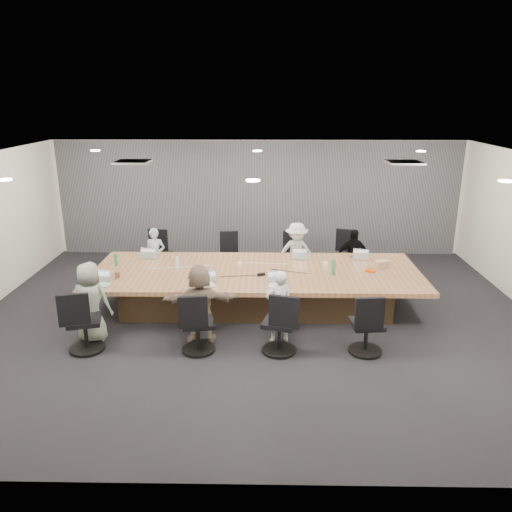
{
  "coord_description": "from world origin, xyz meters",
  "views": [
    {
      "loc": [
        0.15,
        -8.15,
        3.79
      ],
      "look_at": [
        0.0,
        0.4,
        1.05
      ],
      "focal_mm": 35.0,
      "sensor_mm": 36.0,
      "label": 1
    }
  ],
  "objects_px": {
    "chair_0": "(159,258)",
    "laptop_5": "(204,285)",
    "chair_3": "(350,259)",
    "chair_5": "(198,327)",
    "laptop_3": "(358,257)",
    "laptop_6": "(278,286)",
    "bottle_clear": "(177,264)",
    "snack_packet": "(371,271)",
    "bottle_green_right": "(333,268)",
    "canvas_bag": "(382,264)",
    "laptop_2": "(298,257)",
    "laptop_4": "(101,285)",
    "person_0": "(155,256)",
    "chair_2": "(295,260)",
    "conference_table": "(256,288)",
    "person_4": "(91,302)",
    "chair_7": "(366,329)",
    "mug_brown": "(117,275)",
    "person_3": "(353,256)",
    "person_5": "(200,304)",
    "laptop_0": "(149,256)",
    "stapler": "(261,274)",
    "bottle_green_left": "(116,260)",
    "chair_1": "(227,260)",
    "person_2": "(296,253)",
    "chair_4": "(85,325)",
    "chair_6": "(279,327)"
  },
  "relations": [
    {
      "from": "chair_0",
      "to": "laptop_5",
      "type": "xyz_separation_m",
      "value": [
        1.29,
        -2.5,
        0.34
      ]
    },
    {
      "from": "chair_3",
      "to": "chair_5",
      "type": "xyz_separation_m",
      "value": [
        -2.88,
        -3.4,
        -0.02
      ]
    },
    {
      "from": "laptop_3",
      "to": "laptop_6",
      "type": "distance_m",
      "value": 2.28
    },
    {
      "from": "bottle_clear",
      "to": "snack_packet",
      "type": "height_order",
      "value": "bottle_clear"
    },
    {
      "from": "laptop_3",
      "to": "bottle_green_right",
      "type": "distance_m",
      "value": 1.2
    },
    {
      "from": "chair_3",
      "to": "canvas_bag",
      "type": "bearing_deg",
      "value": 118.24
    },
    {
      "from": "laptop_3",
      "to": "laptop_2",
      "type": "bearing_deg",
      "value": 9.83
    },
    {
      "from": "laptop_4",
      "to": "laptop_6",
      "type": "bearing_deg",
      "value": 7.82
    },
    {
      "from": "laptop_6",
      "to": "laptop_5",
      "type": "bearing_deg",
      "value": -169.9
    },
    {
      "from": "chair_3",
      "to": "person_0",
      "type": "bearing_deg",
      "value": 20.5
    },
    {
      "from": "chair_2",
      "to": "chair_3",
      "type": "bearing_deg",
      "value": -163.48
    },
    {
      "from": "conference_table",
      "to": "laptop_2",
      "type": "relative_size",
      "value": 20.89
    },
    {
      "from": "chair_3",
      "to": "person_4",
      "type": "relative_size",
      "value": 0.64
    },
    {
      "from": "chair_3",
      "to": "laptop_5",
      "type": "xyz_separation_m",
      "value": [
        -2.88,
        -2.5,
        0.33
      ]
    },
    {
      "from": "chair_7",
      "to": "person_0",
      "type": "height_order",
      "value": "person_0"
    },
    {
      "from": "mug_brown",
      "to": "bottle_clear",
      "type": "bearing_deg",
      "value": 23.46
    },
    {
      "from": "laptop_2",
      "to": "laptop_4",
      "type": "distance_m",
      "value": 3.79
    },
    {
      "from": "chair_2",
      "to": "laptop_3",
      "type": "height_order",
      "value": "laptop_3"
    },
    {
      "from": "chair_3",
      "to": "bottle_green_right",
      "type": "xyz_separation_m",
      "value": [
        -0.62,
        -1.92,
        0.46
      ]
    },
    {
      "from": "chair_3",
      "to": "laptop_2",
      "type": "xyz_separation_m",
      "value": [
        -1.18,
        -0.9,
        0.33
      ]
    },
    {
      "from": "chair_5",
      "to": "mug_brown",
      "type": "relative_size",
      "value": 7.94
    },
    {
      "from": "person_3",
      "to": "person_5",
      "type": "distance_m",
      "value": 3.94
    },
    {
      "from": "chair_7",
      "to": "laptop_0",
      "type": "xyz_separation_m",
      "value": [
        -3.87,
        2.5,
        0.34
      ]
    },
    {
      "from": "conference_table",
      "to": "laptop_0",
      "type": "bearing_deg",
      "value": 159.63
    },
    {
      "from": "person_4",
      "to": "stapler",
      "type": "height_order",
      "value": "person_4"
    },
    {
      "from": "chair_5",
      "to": "canvas_bag",
      "type": "bearing_deg",
      "value": 22.51
    },
    {
      "from": "chair_3",
      "to": "laptop_0",
      "type": "xyz_separation_m",
      "value": [
        -4.16,
        -0.9,
        0.33
      ]
    },
    {
      "from": "bottle_green_right",
      "to": "snack_packet",
      "type": "xyz_separation_m",
      "value": [
        0.71,
        0.18,
        -0.12
      ]
    },
    {
      "from": "laptop_3",
      "to": "bottle_green_right",
      "type": "bearing_deg",
      "value": 68.38
    },
    {
      "from": "laptop_2",
      "to": "bottle_green_left",
      "type": "distance_m",
      "value": 3.52
    },
    {
      "from": "canvas_bag",
      "to": "chair_7",
      "type": "bearing_deg",
      "value": -108.1
    },
    {
      "from": "chair_2",
      "to": "person_5",
      "type": "xyz_separation_m",
      "value": [
        -1.69,
        -3.05,
        0.28
      ]
    },
    {
      "from": "person_0",
      "to": "snack_packet",
      "type": "bearing_deg",
      "value": -13.83
    },
    {
      "from": "snack_packet",
      "to": "chair_5",
      "type": "bearing_deg",
      "value": -150.73
    },
    {
      "from": "chair_0",
      "to": "person_0",
      "type": "xyz_separation_m",
      "value": [
        0.0,
        -0.35,
        0.18
      ]
    },
    {
      "from": "laptop_6",
      "to": "snack_packet",
      "type": "relative_size",
      "value": 1.86
    },
    {
      "from": "chair_1",
      "to": "laptop_4",
      "type": "relative_size",
      "value": 2.44
    },
    {
      "from": "chair_3",
      "to": "bottle_green_left",
      "type": "distance_m",
      "value": 4.9
    },
    {
      "from": "bottle_clear",
      "to": "canvas_bag",
      "type": "xyz_separation_m",
      "value": [
        3.79,
        0.19,
        -0.05
      ]
    },
    {
      "from": "person_3",
      "to": "bottle_green_right",
      "type": "height_order",
      "value": "person_3"
    },
    {
      "from": "person_2",
      "to": "bottle_green_left",
      "type": "relative_size",
      "value": 5.87
    },
    {
      "from": "laptop_0",
      "to": "laptop_5",
      "type": "distance_m",
      "value": 2.05
    },
    {
      "from": "chair_2",
      "to": "person_0",
      "type": "distance_m",
      "value": 3.01
    },
    {
      "from": "chair_0",
      "to": "chair_4",
      "type": "bearing_deg",
      "value": 94.13
    },
    {
      "from": "chair_1",
      "to": "laptop_0",
      "type": "relative_size",
      "value": 2.3
    },
    {
      "from": "chair_6",
      "to": "bottle_clear",
      "type": "distance_m",
      "value": 2.55
    },
    {
      "from": "conference_table",
      "to": "laptop_3",
      "type": "height_order",
      "value": "laptop_3"
    },
    {
      "from": "laptop_3",
      "to": "chair_6",
      "type": "bearing_deg",
      "value": 66.87
    },
    {
      "from": "conference_table",
      "to": "chair_3",
      "type": "relative_size",
      "value": 7.11
    },
    {
      "from": "snack_packet",
      "to": "person_3",
      "type": "bearing_deg",
      "value": 93.38
    }
  ]
}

